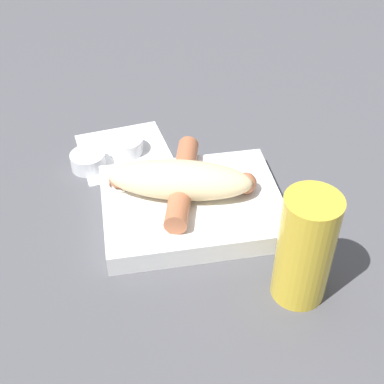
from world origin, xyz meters
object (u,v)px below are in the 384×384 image
(bread_roll, at_px, (180,180))
(food_tray, at_px, (192,206))
(sausage, at_px, (183,182))
(condiment_cup_near, at_px, (126,146))
(drink_glass, at_px, (305,249))
(condiment_cup_far, at_px, (88,162))

(bread_roll, bearing_deg, food_tray, -38.90)
(food_tray, xyz_separation_m, sausage, (-0.01, 0.02, 0.03))
(condiment_cup_near, relative_size, drink_glass, 0.37)
(bread_roll, xyz_separation_m, sausage, (0.00, 0.01, -0.01))
(food_tray, xyz_separation_m, condiment_cup_near, (-0.07, 0.16, -0.00))
(sausage, bearing_deg, food_tray, -62.02)
(drink_glass, bearing_deg, condiment_cup_near, 119.29)
(condiment_cup_near, bearing_deg, sausage, -64.78)
(condiment_cup_far, xyz_separation_m, drink_glass, (0.23, -0.28, 0.06))
(condiment_cup_near, xyz_separation_m, drink_glass, (0.17, -0.30, 0.06))
(condiment_cup_near, xyz_separation_m, condiment_cup_far, (-0.06, -0.03, 0.00))
(bread_roll, height_order, condiment_cup_far, bread_roll)
(food_tray, bearing_deg, condiment_cup_near, 115.54)
(food_tray, xyz_separation_m, condiment_cup_far, (-0.13, 0.13, -0.00))
(sausage, relative_size, condiment_cup_near, 3.71)
(food_tray, height_order, condiment_cup_near, food_tray)
(food_tray, bearing_deg, drink_glass, -57.08)
(bread_roll, bearing_deg, condiment_cup_near, 112.74)
(food_tray, height_order, sausage, sausage)
(bread_roll, bearing_deg, sausage, 57.43)
(bread_roll, height_order, condiment_cup_near, bread_roll)
(condiment_cup_far, bearing_deg, sausage, -41.60)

